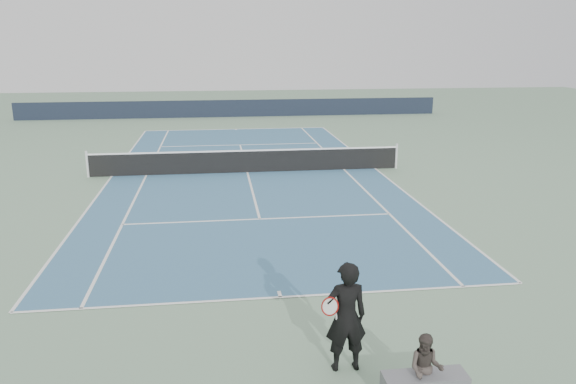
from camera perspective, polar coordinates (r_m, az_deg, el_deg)
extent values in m
plane|color=gray|center=(23.44, -4.15, 1.98)|extent=(80.00, 80.00, 0.00)
cube|color=#396687|center=(23.44, -4.15, 2.00)|extent=(10.97, 23.77, 0.01)
cylinder|color=silver|center=(23.85, -19.73, 2.67)|extent=(0.10, 0.10, 1.07)
cylinder|color=silver|center=(24.52, 10.95, 3.61)|extent=(0.10, 0.10, 1.07)
cube|color=black|center=(23.34, -4.17, 3.08)|extent=(12.80, 0.03, 0.90)
cube|color=white|center=(23.25, -4.20, 4.22)|extent=(12.80, 0.04, 0.06)
cube|color=black|center=(40.97, -5.67, 8.45)|extent=(30.00, 0.25, 1.20)
imported|color=black|center=(9.44, 5.90, -12.48)|extent=(0.74, 0.54, 1.91)
torus|color=maroon|center=(9.24, 4.29, -11.52)|extent=(0.34, 0.18, 0.36)
cylinder|color=white|center=(9.24, 4.29, -11.52)|extent=(0.29, 0.14, 0.32)
cylinder|color=white|center=(9.40, 4.95, -12.80)|extent=(0.08, 0.13, 0.27)
imported|color=#413934|center=(9.14, 13.82, -17.02)|extent=(0.66, 0.61, 1.11)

